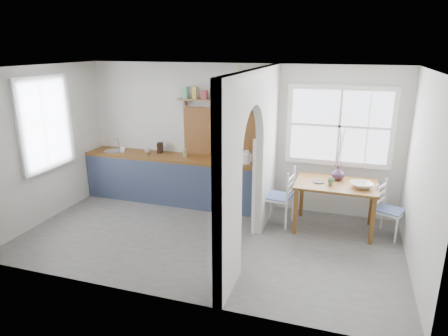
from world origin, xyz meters
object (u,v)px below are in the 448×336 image
(dining_table, at_px, (334,206))
(chair_right, at_px, (390,210))
(vase, at_px, (338,173))
(chair_left, at_px, (278,196))
(kettle, at_px, (246,157))

(dining_table, distance_m, chair_right, 0.85)
(dining_table, distance_m, vase, 0.55)
(chair_left, bearing_deg, vase, 112.54)
(kettle, height_order, vase, kettle)
(chair_left, bearing_deg, chair_right, 99.47)
(dining_table, distance_m, kettle, 1.71)
(chair_left, relative_size, kettle, 4.15)
(kettle, bearing_deg, chair_left, -44.79)
(chair_right, bearing_deg, kettle, 108.15)
(chair_right, xyz_separation_m, kettle, (-2.41, 0.26, 0.59))
(vase, bearing_deg, chair_left, -164.25)
(dining_table, bearing_deg, vase, 88.40)
(dining_table, relative_size, chair_right, 1.47)
(vase, bearing_deg, kettle, 176.89)
(chair_left, distance_m, vase, 1.04)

